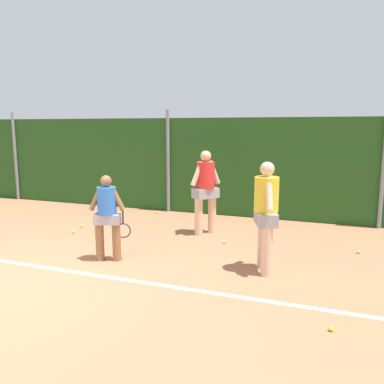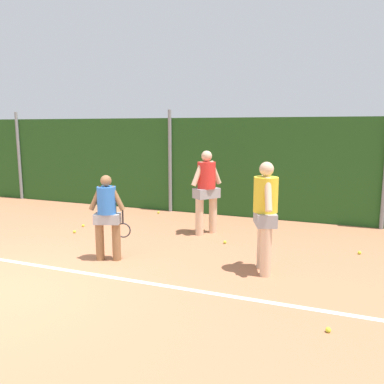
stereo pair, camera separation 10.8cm
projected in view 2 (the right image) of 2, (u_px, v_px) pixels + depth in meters
The scene contains 17 objects.
ground_plane at pixel (81, 255), 7.65m from camera, with size 30.03×30.03×0.00m, color #B2704C.
hedge_fence_backdrop at pixel (173, 165), 11.51m from camera, with size 19.52×0.25×2.71m, color #23511E.
fence_post_left at pixel (19, 156), 13.34m from camera, with size 0.10×0.10×2.94m, color gray.
fence_post_center at pixel (170, 161), 11.33m from camera, with size 0.10×0.10×2.94m, color gray.
court_baseline_paint at pixel (53, 268), 6.92m from camera, with size 14.27×0.10×0.01m, color white.
player_foreground_near at pixel (107, 213), 7.21m from camera, with size 0.71×0.41×1.60m.
player_midcourt at pixel (265, 211), 6.58m from camera, with size 0.49×0.76×1.89m.
player_backcourt_far at pixel (206, 188), 8.98m from camera, with size 0.60×0.67×1.93m.
tennis_ball_0 at pixel (261, 234), 8.98m from camera, with size 0.07×0.07×0.07m, color #CCDB33.
tennis_ball_1 at pixel (74, 232), 9.19m from camera, with size 0.07×0.07×0.07m, color #CCDB33.
tennis_ball_3 at pixel (359, 253), 7.67m from camera, with size 0.07×0.07×0.07m, color #CCDB33.
tennis_ball_4 at pixel (111, 212), 11.25m from camera, with size 0.07×0.07×0.07m, color #CCDB33.
tennis_ball_5 at pixel (97, 230), 9.35m from camera, with size 0.07×0.07×0.07m, color #CCDB33.
tennis_ball_6 at pixel (83, 225), 9.77m from camera, with size 0.07×0.07×0.07m, color #CCDB33.
tennis_ball_7 at pixel (328, 330), 4.76m from camera, with size 0.07×0.07×0.07m, color #CCDB33.
tennis_ball_8 at pixel (225, 242), 8.36m from camera, with size 0.07×0.07×0.07m, color #CCDB33.
tennis_ball_9 at pixel (158, 212), 11.25m from camera, with size 0.07×0.07×0.07m, color #CCDB33.
Camera 2 is at (4.68, -4.21, 2.47)m, focal length 36.74 mm.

